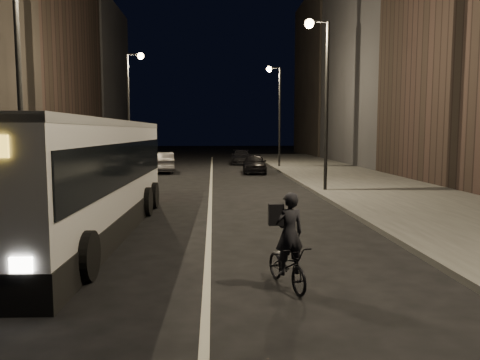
{
  "coord_description": "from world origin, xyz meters",
  "views": [
    {
      "loc": [
        0.14,
        -10.43,
        2.97
      ],
      "look_at": [
        0.96,
        3.82,
        1.5
      ],
      "focal_mm": 35.0,
      "sensor_mm": 36.0,
      "label": 1
    }
  ],
  "objects": [
    {
      "name": "building_row_right",
      "position": [
        16.0,
        27.5,
        10.5
      ],
      "size": [
        8.0,
        61.0,
        21.0
      ],
      "primitive_type": "cube",
      "color": "black",
      "rests_on": "ground"
    },
    {
      "name": "car_near",
      "position": [
        3.1,
        23.23,
        0.7
      ],
      "size": [
        1.86,
        4.2,
        1.4
      ],
      "primitive_type": "imported",
      "rotation": [
        0.0,
        0.0,
        -0.05
      ],
      "color": "black",
      "rests_on": "ground"
    },
    {
      "name": "ground",
      "position": [
        0.0,
        0.0,
        0.0
      ],
      "size": [
        180.0,
        180.0,
        0.0
      ],
      "primitive_type": "plane",
      "color": "black",
      "rests_on": "ground"
    },
    {
      "name": "car_mid",
      "position": [
        -3.6,
        24.09,
        0.75
      ],
      "size": [
        2.15,
        4.7,
        1.49
      ],
      "primitive_type": "imported",
      "rotation": [
        0.0,
        0.0,
        3.27
      ],
      "color": "#353537",
      "rests_on": "ground"
    },
    {
      "name": "streetlight_right_mid",
      "position": [
        5.33,
        12.0,
        5.36
      ],
      "size": [
        1.2,
        0.44,
        8.12
      ],
      "color": "black",
      "rests_on": "sidewalk_right"
    },
    {
      "name": "building_row_left",
      "position": [
        -16.0,
        28.5,
        11.0
      ],
      "size": [
        8.0,
        61.0,
        22.0
      ],
      "primitive_type": "cube",
      "color": "black",
      "rests_on": "ground"
    },
    {
      "name": "sidewalk_right",
      "position": [
        8.5,
        14.0,
        0.08
      ],
      "size": [
        7.0,
        70.0,
        0.16
      ],
      "primitive_type": "cube",
      "color": "#393A37",
      "rests_on": "ground"
    },
    {
      "name": "sidewalk_left",
      "position": [
        -8.5,
        14.0,
        0.08
      ],
      "size": [
        7.0,
        70.0,
        0.16
      ],
      "primitive_type": "cube",
      "color": "#393A37",
      "rests_on": "ground"
    },
    {
      "name": "cyclist_on_bicycle",
      "position": [
        1.54,
        -1.82,
        0.62
      ],
      "size": [
        0.99,
        1.71,
        1.87
      ],
      "rotation": [
        0.0,
        0.0,
        0.28
      ],
      "color": "black",
      "rests_on": "ground"
    },
    {
      "name": "streetlight_left_far",
      "position": [
        -5.33,
        22.0,
        5.36
      ],
      "size": [
        1.2,
        0.44,
        8.12
      ],
      "color": "black",
      "rests_on": "sidewalk_left"
    },
    {
      "name": "streetlight_left_near",
      "position": [
        -5.33,
        4.0,
        5.36
      ],
      "size": [
        1.2,
        0.44,
        8.12
      ],
      "color": "black",
      "rests_on": "sidewalk_left"
    },
    {
      "name": "car_far",
      "position": [
        2.75,
        32.77,
        0.66
      ],
      "size": [
        2.11,
        4.65,
        1.32
      ],
      "primitive_type": "imported",
      "rotation": [
        0.0,
        0.0,
        -0.06
      ],
      "color": "black",
      "rests_on": "ground"
    },
    {
      "name": "streetlight_right_far",
      "position": [
        5.33,
        28.0,
        5.36
      ],
      "size": [
        1.2,
        0.44,
        8.12
      ],
      "color": "black",
      "rests_on": "sidewalk_right"
    },
    {
      "name": "city_bus",
      "position": [
        -3.6,
        3.13,
        1.79
      ],
      "size": [
        3.1,
        12.32,
        3.3
      ],
      "rotation": [
        0.0,
        0.0,
        -0.02
      ],
      "color": "silver",
      "rests_on": "ground"
    }
  ]
}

